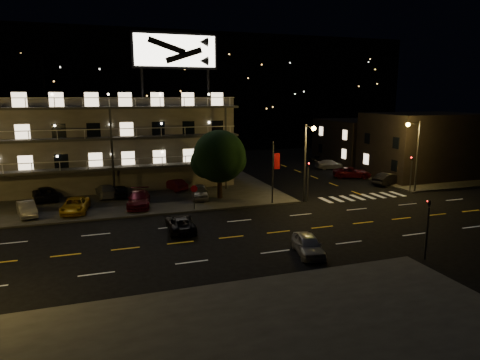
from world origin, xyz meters
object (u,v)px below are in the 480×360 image
object	(u,v)px
lot_car_2	(75,205)
road_car_west	(180,223)
tree	(219,158)
lot_car_7	(106,191)
side_car_0	(388,179)
lot_car_4	(200,192)
road_car_east	(308,245)

from	to	relation	value
lot_car_2	road_car_west	world-z (taller)	lot_car_2
tree	road_car_west	xyz separation A→B (m)	(-5.95, -9.32, -3.80)
lot_car_7	side_car_0	world-z (taller)	lot_car_7
lot_car_7	tree	bearing A→B (deg)	151.27
road_car_west	lot_car_7	bearing A→B (deg)	-66.10
lot_car_4	road_car_east	world-z (taller)	lot_car_4
tree	side_car_0	world-z (taller)	tree
tree	lot_car_4	distance (m)	4.13
tree	lot_car_2	world-z (taller)	tree
lot_car_2	lot_car_7	bearing A→B (deg)	70.00
road_car_east	lot_car_7	bearing A→B (deg)	132.50
lot_car_2	lot_car_4	size ratio (longest dim) A/B	1.11
side_car_0	lot_car_4	bearing A→B (deg)	74.22
lot_car_7	road_car_west	world-z (taller)	lot_car_7
lot_car_2	road_car_west	distance (m)	11.65
road_car_east	road_car_west	xyz separation A→B (m)	(-7.40, 8.00, -0.07)
lot_car_2	road_car_east	xyz separation A→B (m)	(15.70, -16.18, -0.11)
lot_car_2	road_car_east	size ratio (longest dim) A/B	1.15
tree	side_car_0	bearing A→B (deg)	1.18
side_car_0	lot_car_7	bearing A→B (deg)	67.45
lot_car_7	road_car_west	xyz separation A→B (m)	(5.43, -13.66, -0.19)
lot_car_2	side_car_0	xyz separation A→B (m)	(35.96, 1.59, -0.06)
side_car_0	road_car_west	bearing A→B (deg)	93.61
lot_car_7	road_car_east	xyz separation A→B (m)	(12.83, -21.66, -0.13)
lot_car_4	lot_car_7	xyz separation A→B (m)	(-9.33, 3.92, -0.05)
side_car_0	road_car_east	distance (m)	26.95
lot_car_7	road_car_east	world-z (taller)	lot_car_7
road_car_east	side_car_0	bearing A→B (deg)	53.12
lot_car_2	lot_car_4	xyz separation A→B (m)	(12.20, 1.56, 0.07)
tree	side_car_0	size ratio (longest dim) A/B	1.60
lot_car_4	road_car_east	bearing A→B (deg)	-68.57
lot_car_4	lot_car_2	bearing A→B (deg)	-162.42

